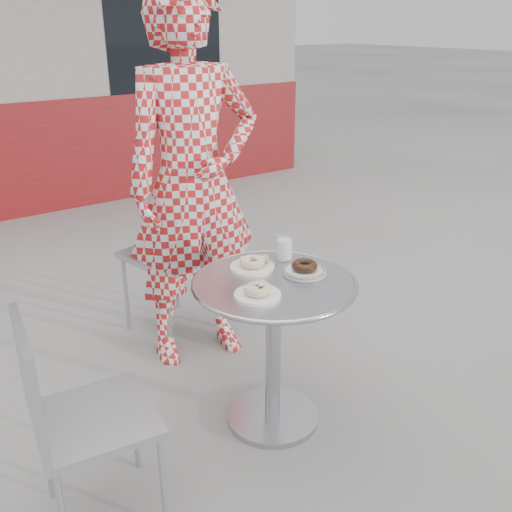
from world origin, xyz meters
TOP-DOWN VIEW (x-y plane):
  - ground at (0.00, 0.00)m, footprint 60.00×60.00m
  - bistro_table at (-0.02, 0.03)m, footprint 0.68×0.68m
  - chair_far at (0.02, 1.00)m, footprint 0.52×0.52m
  - chair_left at (-0.83, -0.03)m, footprint 0.44×0.43m
  - seated_person at (0.03, 0.74)m, footprint 0.74×0.55m
  - plate_far at (-0.01, 0.19)m, footprint 0.19×0.19m
  - plate_near at (-0.15, -0.03)m, footprint 0.18×0.18m
  - plate_checker at (0.14, 0.03)m, footprint 0.19×0.19m
  - milk_cup at (0.15, 0.19)m, footprint 0.07×0.07m

SIDE VIEW (x-z plane):
  - ground at x=0.00m, z-range 0.00..0.00m
  - chair_left at x=-0.83m, z-range -0.16..0.65m
  - chair_far at x=0.02m, z-range -0.18..0.74m
  - bistro_table at x=-0.02m, z-range 0.17..0.86m
  - plate_checker at x=0.14m, z-range 0.67..0.72m
  - plate_near at x=-0.15m, z-range 0.68..0.72m
  - plate_far at x=-0.01m, z-range 0.68..0.73m
  - milk_cup at x=0.15m, z-range 0.68..0.79m
  - seated_person at x=0.03m, z-range 0.00..1.84m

